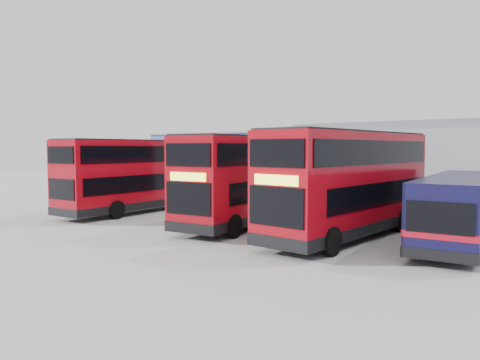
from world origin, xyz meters
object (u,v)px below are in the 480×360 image
(office_block, at_px, (224,160))
(maintenance_shed, at_px, (479,164))
(single_decker_blue, at_px, (459,210))
(panel_van, at_px, (156,175))
(double_decker_centre, at_px, (251,180))
(double_decker_left, at_px, (137,176))
(double_decker_right, at_px, (350,185))

(office_block, height_order, maintenance_shed, maintenance_shed)
(office_block, bearing_deg, maintenance_shed, 5.21)
(maintenance_shed, distance_m, single_decker_blue, 17.00)
(panel_van, bearing_deg, double_decker_centre, -23.27)
(office_block, xyz_separation_m, double_decker_left, (7.45, -16.79, -0.46))
(maintenance_shed, relative_size, double_decker_left, 2.99)
(double_decker_right, bearing_deg, single_decker_blue, 22.52)
(maintenance_shed, distance_m, double_decker_left, 23.77)
(double_decker_centre, height_order, panel_van, double_decker_centre)
(double_decker_left, relative_size, panel_van, 2.05)
(panel_van, bearing_deg, double_decker_left, -38.56)
(office_block, distance_m, single_decker_blue, 28.76)
(double_decker_left, xyz_separation_m, double_decker_right, (13.22, 0.60, 0.11))
(office_block, height_order, double_decker_centre, office_block)
(maintenance_shed, xyz_separation_m, single_decker_blue, (2.67, -16.74, -1.27))
(office_block, height_order, double_decker_left, office_block)
(double_decker_right, height_order, single_decker_blue, double_decker_right)
(double_decker_left, relative_size, single_decker_blue, 1.01)
(double_decker_left, distance_m, single_decker_blue, 17.36)
(office_block, relative_size, single_decker_blue, 1.22)
(double_decker_centre, distance_m, single_decker_blue, 9.48)
(double_decker_centre, distance_m, double_decker_right, 5.35)
(office_block, distance_m, double_decker_centre, 22.22)
(maintenance_shed, distance_m, panel_van, 27.51)
(maintenance_shed, xyz_separation_m, double_decker_right, (-1.33, -18.19, -0.37))
(maintenance_shed, relative_size, panel_van, 6.13)
(double_decker_centre, relative_size, double_decker_right, 0.98)
(office_block, bearing_deg, panel_van, -135.39)
(double_decker_left, bearing_deg, panel_van, -48.42)
(maintenance_shed, bearing_deg, panel_van, -166.08)
(maintenance_shed, bearing_deg, double_decker_left, -127.74)
(maintenance_shed, bearing_deg, double_decker_centre, -110.27)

